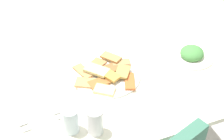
{
  "coord_description": "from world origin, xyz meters",
  "views": [
    {
      "loc": [
        0.5,
        1.19,
        1.81
      ],
      "look_at": [
        0.02,
        0.0,
        0.77
      ],
      "focal_mm": 53.69,
      "sensor_mm": 36.0,
      "label": 1
    }
  ],
  "objects_px": {
    "fork": "(41,118)",
    "spoon": "(43,123)",
    "pide_platter": "(106,75)",
    "salad_plate_greens": "(192,54)",
    "soda_can": "(95,121)",
    "dining_table": "(116,85)",
    "paper_napkin": "(42,121)",
    "drinking_glass": "(71,120)"
  },
  "relations": [
    {
      "from": "pide_platter",
      "to": "drinking_glass",
      "type": "bearing_deg",
      "value": 46.37
    },
    {
      "from": "fork",
      "to": "spoon",
      "type": "xyz_separation_m",
      "value": [
        0.0,
        0.04,
        0.0
      ]
    },
    {
      "from": "drinking_glass",
      "to": "spoon",
      "type": "relative_size",
      "value": 0.66
    },
    {
      "from": "salad_plate_greens",
      "to": "fork",
      "type": "xyz_separation_m",
      "value": [
        0.84,
        0.14,
        -0.02
      ]
    },
    {
      "from": "salad_plate_greens",
      "to": "paper_napkin",
      "type": "xyz_separation_m",
      "value": [
        0.84,
        0.15,
        -0.02
      ]
    },
    {
      "from": "soda_can",
      "to": "spoon",
      "type": "height_order",
      "value": "soda_can"
    },
    {
      "from": "dining_table",
      "to": "spoon",
      "type": "relative_size",
      "value": 6.52
    },
    {
      "from": "pide_platter",
      "to": "soda_can",
      "type": "height_order",
      "value": "soda_can"
    },
    {
      "from": "fork",
      "to": "spoon",
      "type": "relative_size",
      "value": 1.1
    },
    {
      "from": "pide_platter",
      "to": "salad_plate_greens",
      "type": "relative_size",
      "value": 1.51
    },
    {
      "from": "pide_platter",
      "to": "paper_napkin",
      "type": "relative_size",
      "value": 3.12
    },
    {
      "from": "drinking_glass",
      "to": "spoon",
      "type": "distance_m",
      "value": 0.14
    },
    {
      "from": "paper_napkin",
      "to": "spoon",
      "type": "distance_m",
      "value": 0.02
    },
    {
      "from": "drinking_glass",
      "to": "dining_table",
      "type": "bearing_deg",
      "value": -138.76
    },
    {
      "from": "drinking_glass",
      "to": "fork",
      "type": "relative_size",
      "value": 0.6
    },
    {
      "from": "pide_platter",
      "to": "spoon",
      "type": "xyz_separation_m",
      "value": [
        0.36,
        0.19,
        -0.01
      ]
    },
    {
      "from": "pide_platter",
      "to": "salad_plate_greens",
      "type": "xyz_separation_m",
      "value": [
        -0.48,
        0.02,
        0.01
      ]
    },
    {
      "from": "drinking_glass",
      "to": "paper_napkin",
      "type": "relative_size",
      "value": 1.05
    },
    {
      "from": "paper_napkin",
      "to": "pide_platter",
      "type": "bearing_deg",
      "value": -154.06
    },
    {
      "from": "drinking_glass",
      "to": "spoon",
      "type": "xyz_separation_m",
      "value": [
        0.1,
        -0.08,
        -0.05
      ]
    },
    {
      "from": "dining_table",
      "to": "drinking_glass",
      "type": "relative_size",
      "value": 9.88
    },
    {
      "from": "salad_plate_greens",
      "to": "paper_napkin",
      "type": "bearing_deg",
      "value": 10.42
    },
    {
      "from": "soda_can",
      "to": "drinking_glass",
      "type": "xyz_separation_m",
      "value": [
        0.09,
        -0.05,
        -0.0
      ]
    },
    {
      "from": "paper_napkin",
      "to": "fork",
      "type": "distance_m",
      "value": 0.02
    },
    {
      "from": "dining_table",
      "to": "fork",
      "type": "distance_m",
      "value": 0.45
    },
    {
      "from": "salad_plate_greens",
      "to": "pide_platter",
      "type": "bearing_deg",
      "value": -2.48
    },
    {
      "from": "drinking_glass",
      "to": "fork",
      "type": "xyz_separation_m",
      "value": [
        0.1,
        -0.11,
        -0.05
      ]
    },
    {
      "from": "dining_table",
      "to": "spoon",
      "type": "bearing_deg",
      "value": 25.39
    },
    {
      "from": "spoon",
      "to": "soda_can",
      "type": "bearing_deg",
      "value": 142.18
    },
    {
      "from": "salad_plate_greens",
      "to": "spoon",
      "type": "xyz_separation_m",
      "value": [
        0.84,
        0.17,
        -0.02
      ]
    },
    {
      "from": "soda_can",
      "to": "drinking_glass",
      "type": "distance_m",
      "value": 0.1
    },
    {
      "from": "paper_napkin",
      "to": "spoon",
      "type": "relative_size",
      "value": 0.63
    },
    {
      "from": "dining_table",
      "to": "spoon",
      "type": "height_order",
      "value": "spoon"
    },
    {
      "from": "fork",
      "to": "soda_can",
      "type": "bearing_deg",
      "value": 137.09
    },
    {
      "from": "salad_plate_greens",
      "to": "fork",
      "type": "bearing_deg",
      "value": 9.23
    },
    {
      "from": "dining_table",
      "to": "drinking_glass",
      "type": "bearing_deg",
      "value": 41.24
    },
    {
      "from": "dining_table",
      "to": "paper_napkin",
      "type": "height_order",
      "value": "paper_napkin"
    },
    {
      "from": "dining_table",
      "to": "pide_platter",
      "type": "xyz_separation_m",
      "value": [
        0.05,
        0.0,
        0.09
      ]
    },
    {
      "from": "pide_platter",
      "to": "paper_napkin",
      "type": "xyz_separation_m",
      "value": [
        0.36,
        0.18,
        -0.01
      ]
    },
    {
      "from": "soda_can",
      "to": "spoon",
      "type": "xyz_separation_m",
      "value": [
        0.19,
        -0.12,
        -0.06
      ]
    },
    {
      "from": "soda_can",
      "to": "paper_napkin",
      "type": "relative_size",
      "value": 1.1
    },
    {
      "from": "salad_plate_greens",
      "to": "soda_can",
      "type": "height_order",
      "value": "soda_can"
    }
  ]
}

